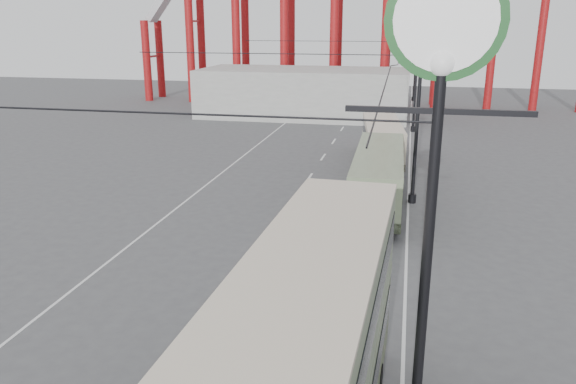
% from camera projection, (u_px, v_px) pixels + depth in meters
% --- Properties ---
extents(ground, '(160.00, 160.00, 0.00)m').
position_uv_depth(ground, '(209.00, 380.00, 15.97)').
color(ground, '#49494B').
rests_on(ground, ground).
extents(road_markings, '(12.52, 120.00, 0.01)m').
position_uv_depth(road_markings, '(305.00, 187.00, 34.57)').
color(road_markings, silver).
rests_on(road_markings, ground).
extents(lamp_post_near, '(3.20, 0.44, 10.80)m').
position_uv_depth(lamp_post_near, '(436.00, 136.00, 9.76)').
color(lamp_post_near, black).
rests_on(lamp_post_near, ground).
extents(lamp_post_mid, '(3.20, 0.44, 9.32)m').
position_uv_depth(lamp_post_mid, '(417.00, 120.00, 30.33)').
color(lamp_post_mid, black).
rests_on(lamp_post_mid, ground).
extents(lamp_post_far, '(3.20, 0.44, 9.32)m').
position_uv_depth(lamp_post_far, '(416.00, 81.00, 50.91)').
color(lamp_post_far, black).
rests_on(lamp_post_far, ground).
extents(lamp_post_distant, '(3.20, 0.44, 9.32)m').
position_uv_depth(lamp_post_distant, '(415.00, 64.00, 71.49)').
color(lamp_post_distant, black).
rests_on(lamp_post_distant, ground).
extents(fairground_shed, '(22.00, 10.00, 5.00)m').
position_uv_depth(fairground_shed, '(304.00, 93.00, 60.43)').
color(fairground_shed, '#989893').
rests_on(fairground_shed, ground).
extents(double_decker_bus, '(2.91, 10.21, 5.44)m').
position_uv_depth(double_decker_bus, '(314.00, 351.00, 11.95)').
color(double_decker_bus, '#343E21').
rests_on(double_decker_bus, ground).
extents(single_decker_green, '(2.74, 11.04, 3.11)m').
position_uv_depth(single_decker_green, '(378.00, 176.00, 30.44)').
color(single_decker_green, '#6B7A59').
rests_on(single_decker_green, ground).
extents(single_decker_cream, '(3.58, 9.87, 3.00)m').
position_uv_depth(single_decker_cream, '(382.00, 139.00, 40.36)').
color(single_decker_cream, beige).
rests_on(single_decker_cream, ground).
extents(pedestrian, '(0.79, 0.60, 1.95)m').
position_uv_depth(pedestrian, '(329.00, 292.00, 19.04)').
color(pedestrian, black).
rests_on(pedestrian, ground).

